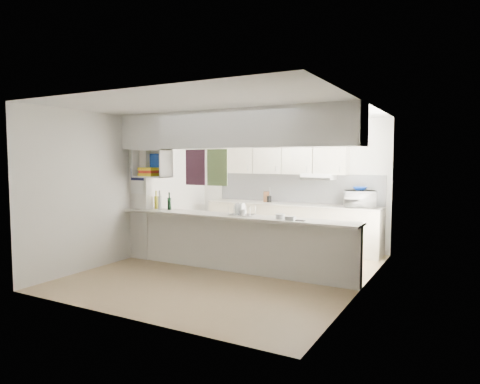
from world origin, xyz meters
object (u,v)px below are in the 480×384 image
Objects in this scene: bowl at (360,189)px; wine_bottles at (158,202)px; microwave at (360,199)px; dish_rack at (242,210)px.

bowl is 3.77m from wine_bottles.
microwave reaches higher than dish_rack.
microwave is 2.50m from dish_rack.
bowl is (-0.00, 0.04, 0.19)m from microwave.
wine_bottles is at bearing 15.27° from microwave.
dish_rack is (-1.40, -2.07, -0.08)m from microwave.
wine_bottles is (-3.12, -2.07, -0.03)m from microwave.
microwave is at bearing 47.96° from dish_rack.
bowl is at bearing -101.58° from microwave.
microwave is 3.74m from wine_bottles.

